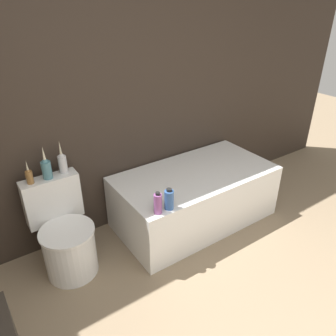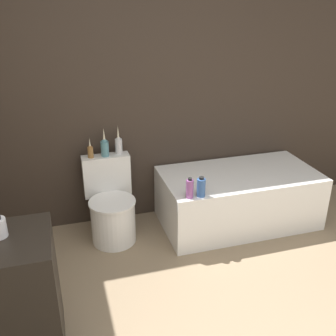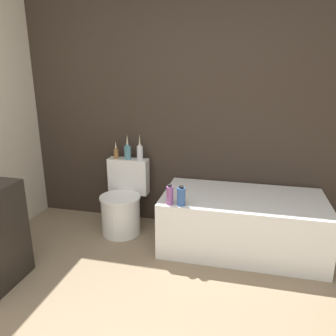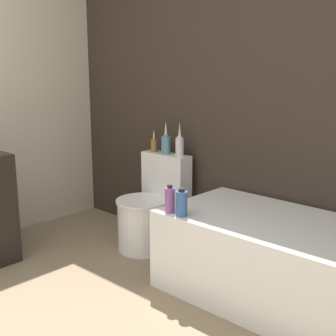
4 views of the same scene
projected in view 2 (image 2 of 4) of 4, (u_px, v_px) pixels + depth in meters
The scene contains 9 objects.
wall_back_tiled at pixel (147, 88), 3.63m from camera, with size 6.40×0.06×2.60m.
bathtub at pixel (238, 197), 3.86m from camera, with size 1.50×0.79×0.53m.
toilet at pixel (111, 208), 3.60m from camera, with size 0.44×0.55×0.74m.
vanity_counter at pixel (5, 299), 2.36m from camera, with size 0.62×0.52×0.82m.
vase_gold at pixel (90, 151), 3.53m from camera, with size 0.05×0.05×0.19m.
vase_silver at pixel (105, 147), 3.56m from camera, with size 0.07×0.07×0.27m.
vase_bronze at pixel (119, 144), 3.61m from camera, with size 0.07×0.07×0.27m.
shampoo_bottle_tall at pixel (190, 189), 3.26m from camera, with size 0.06×0.06×0.18m.
shampoo_bottle_short at pixel (201, 187), 3.29m from camera, with size 0.07×0.07×0.18m.
Camera 2 is at (-0.84, -1.17, 2.09)m, focal length 42.00 mm.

